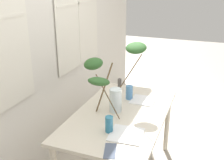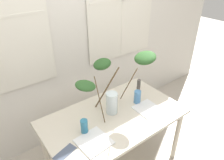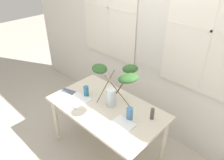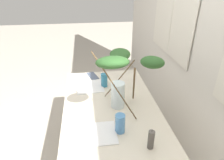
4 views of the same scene
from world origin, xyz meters
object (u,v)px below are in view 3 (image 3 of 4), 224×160
(plate_square_left, at_px, (77,100))
(plate_square_right, at_px, (121,125))
(dining_table, at_px, (107,112))
(vase_with_branches, at_px, (118,80))
(drinking_glass_blue_right, at_px, (130,114))
(pillar_candle, at_px, (152,114))
(drinking_glass_blue_left, at_px, (86,91))

(plate_square_left, bearing_deg, plate_square_right, 3.50)
(dining_table, bearing_deg, vase_with_branches, 55.34)
(drinking_glass_blue_right, relative_size, plate_square_right, 0.60)
(dining_table, height_order, pillar_candle, pillar_candle)
(drinking_glass_blue_right, height_order, plate_square_right, drinking_glass_blue_right)
(vase_with_branches, distance_m, drinking_glass_blue_left, 0.53)
(drinking_glass_blue_right, height_order, pillar_candle, pillar_candle)
(vase_with_branches, relative_size, plate_square_left, 3.10)
(vase_with_branches, height_order, drinking_glass_blue_right, vase_with_branches)
(drinking_glass_blue_right, relative_size, plate_square_left, 0.55)
(vase_with_branches, distance_m, pillar_candle, 0.54)
(plate_square_right, xyz_separation_m, pillar_candle, (0.18, 0.32, 0.07))
(pillar_candle, bearing_deg, drinking_glass_blue_right, -136.55)
(dining_table, xyz_separation_m, drinking_glass_blue_right, (0.34, 0.02, 0.15))
(vase_with_branches, distance_m, drinking_glass_blue_right, 0.40)
(vase_with_branches, bearing_deg, drinking_glass_blue_left, -162.86)
(vase_with_branches, xyz_separation_m, drinking_glass_blue_right, (0.26, -0.09, -0.28))
(vase_with_branches, bearing_deg, pillar_candle, 10.79)
(dining_table, distance_m, pillar_candle, 0.58)
(drinking_glass_blue_right, height_order, plate_square_left, drinking_glass_blue_right)
(dining_table, bearing_deg, plate_square_right, -20.03)
(vase_with_branches, bearing_deg, dining_table, -124.66)
(vase_with_branches, bearing_deg, plate_square_right, -41.37)
(drinking_glass_blue_left, xyz_separation_m, pillar_candle, (0.87, 0.22, -0.00))
(vase_with_branches, distance_m, plate_square_right, 0.50)
(vase_with_branches, relative_size, drinking_glass_blue_left, 5.93)
(plate_square_left, xyz_separation_m, plate_square_right, (0.70, 0.04, -0.00))
(drinking_glass_blue_left, relative_size, pillar_candle, 0.92)
(drinking_glass_blue_left, bearing_deg, plate_square_right, -8.73)
(drinking_glass_blue_left, bearing_deg, plate_square_left, -89.61)
(vase_with_branches, relative_size, plate_square_right, 3.39)
(pillar_candle, bearing_deg, drinking_glass_blue_left, -166.07)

